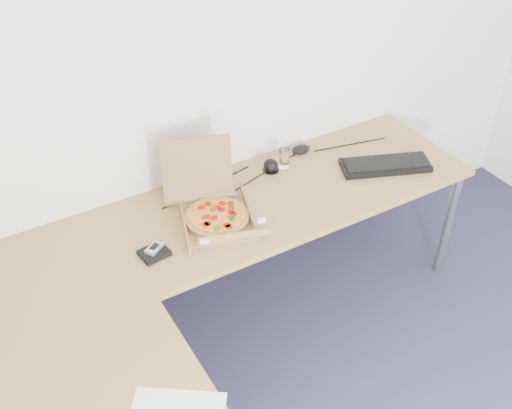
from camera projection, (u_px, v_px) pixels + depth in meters
desk at (216, 293)px, 2.61m from camera, size 2.50×2.20×0.73m
pizza_box at (215, 212)px, 2.93m from camera, size 0.34×0.39×0.34m
drinking_glass at (284, 158)px, 3.27m from camera, size 0.06×0.06×0.11m
keyboard at (385, 165)px, 3.28m from camera, size 0.49×0.33×0.03m
mouse at (301, 149)px, 3.40m from camera, size 0.11×0.08×0.04m
wallet at (154, 253)px, 2.75m from camera, size 0.14×0.12×0.02m
phone at (154, 248)px, 2.75m from camera, size 0.10×0.08×0.02m
dome_speaker at (271, 165)px, 3.25m from camera, size 0.09×0.09×0.07m
cable_bundle at (273, 168)px, 3.29m from camera, size 0.65×0.13×0.01m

